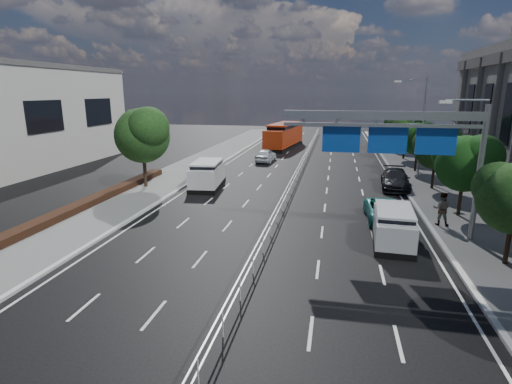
# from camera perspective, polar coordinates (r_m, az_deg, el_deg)

# --- Properties ---
(ground) EXTENTS (160.00, 160.00, 0.00)m
(ground) POSITION_cam_1_polar(r_m,az_deg,el_deg) (14.58, -3.83, -18.24)
(ground) COLOR black
(ground) RESTS_ON ground
(kerb_near) EXTENTS (0.25, 140.00, 0.15)m
(kerb_near) POSITION_cam_1_polar(r_m,az_deg,el_deg) (18.77, -32.15, -12.51)
(kerb_near) COLOR silver
(kerb_near) RESTS_ON ground
(median_fence) EXTENTS (0.05, 85.00, 1.02)m
(median_fence) POSITION_cam_1_polar(r_m,az_deg,el_deg) (35.28, 5.67, 2.20)
(median_fence) COLOR silver
(median_fence) RESTS_ON ground
(hedge_near) EXTENTS (1.00, 36.00, 0.44)m
(hedge_near) POSITION_cam_1_polar(r_m,az_deg,el_deg) (24.81, -31.72, -5.49)
(hedge_near) COLOR black
(hedge_near) RESTS_ON sidewalk_near
(overhead_gantry) EXTENTS (10.24, 0.38, 7.45)m
(overhead_gantry) POSITION_cam_1_polar(r_m,az_deg,el_deg) (22.29, 20.27, 7.64)
(overhead_gantry) COLOR gray
(overhead_gantry) RESTS_ON ground
(streetlight_far) EXTENTS (2.78, 2.40, 9.00)m
(streetlight_far) POSITION_cam_1_polar(r_m,az_deg,el_deg) (38.62, 22.30, 9.29)
(streetlight_far) COLOR gray
(streetlight_far) RESTS_ON ground
(near_tree_back) EXTENTS (4.84, 4.51, 6.69)m
(near_tree_back) POSITION_cam_1_polar(r_m,az_deg,el_deg) (33.66, -15.88, 8.20)
(near_tree_back) COLOR black
(near_tree_back) RESTS_ON ground
(far_tree_d) EXTENTS (3.85, 3.59, 5.34)m
(far_tree_d) POSITION_cam_1_polar(r_m,az_deg,el_deg) (27.81, 27.80, 4.02)
(far_tree_d) COLOR black
(far_tree_d) RESTS_ON ground
(far_tree_e) EXTENTS (3.63, 3.38, 5.13)m
(far_tree_e) POSITION_cam_1_polar(r_m,az_deg,el_deg) (35.01, 24.44, 5.95)
(far_tree_e) COLOR black
(far_tree_e) RESTS_ON ground
(far_tree_f) EXTENTS (3.52, 3.28, 5.02)m
(far_tree_f) POSITION_cam_1_polar(r_m,az_deg,el_deg) (42.31, 22.22, 7.29)
(far_tree_f) COLOR black
(far_tree_f) RESTS_ON ground
(far_tree_g) EXTENTS (3.96, 3.69, 5.45)m
(far_tree_g) POSITION_cam_1_polar(r_m,az_deg,el_deg) (49.64, 20.70, 8.60)
(far_tree_g) COLOR black
(far_tree_g) RESTS_ON ground
(far_tree_h) EXTENTS (3.41, 3.18, 4.91)m
(far_tree_h) POSITION_cam_1_polar(r_m,az_deg,el_deg) (57.06, 19.50, 8.98)
(far_tree_h) COLOR black
(far_tree_h) RESTS_ON ground
(white_minivan) EXTENTS (2.74, 5.34, 2.23)m
(white_minivan) POSITION_cam_1_polar(r_m,az_deg,el_deg) (33.39, -6.97, 2.48)
(white_minivan) COLOR black
(white_minivan) RESTS_ON ground
(red_bus) EXTENTS (4.35, 11.91, 3.48)m
(red_bus) POSITION_cam_1_polar(r_m,az_deg,el_deg) (57.08, 4.02, 8.12)
(red_bus) COLOR black
(red_bus) RESTS_ON ground
(near_car_silver) EXTENTS (2.06, 4.49, 1.49)m
(near_car_silver) POSITION_cam_1_polar(r_m,az_deg,el_deg) (45.60, 1.41, 5.27)
(near_car_silver) COLOR silver
(near_car_silver) RESTS_ON ground
(near_car_dark) EXTENTS (2.23, 4.88, 1.55)m
(near_car_dark) POSITION_cam_1_polar(r_m,az_deg,el_deg) (60.01, 4.77, 7.41)
(near_car_dark) COLOR black
(near_car_dark) RESTS_ON ground
(silver_minivan) EXTENTS (2.19, 4.68, 1.90)m
(silver_minivan) POSITION_cam_1_polar(r_m,az_deg,el_deg) (22.23, 19.02, -4.64)
(silver_minivan) COLOR black
(silver_minivan) RESTS_ON ground
(parked_car_teal) EXTENTS (2.37, 4.80, 1.31)m
(parked_car_teal) POSITION_cam_1_polar(r_m,az_deg,el_deg) (25.76, 17.95, -2.66)
(parked_car_teal) COLOR #1D8379
(parked_car_teal) RESTS_ON ground
(parked_car_dark) EXTENTS (2.55, 5.50, 1.55)m
(parked_car_dark) POSITION_cam_1_polar(r_m,az_deg,el_deg) (34.83, 19.29, 1.73)
(parked_car_dark) COLOR black
(parked_car_dark) RESTS_ON ground
(pedestrian_b) EXTENTS (1.09, 0.93, 1.98)m
(pedestrian_b) POSITION_cam_1_polar(r_m,az_deg,el_deg) (25.80, 24.98, -2.18)
(pedestrian_b) COLOR gray
(pedestrian_b) RESTS_ON sidewalk_far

